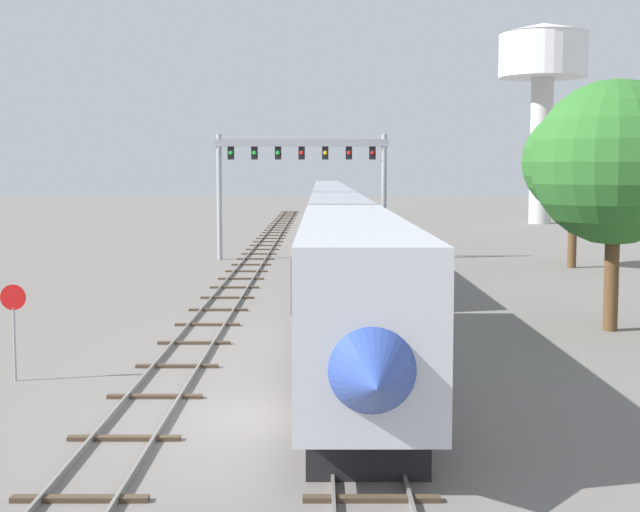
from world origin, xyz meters
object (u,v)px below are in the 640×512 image
at_px(water_tower, 544,65).
at_px(trackside_tree_left, 615,163).
at_px(passenger_train, 333,216).
at_px(trackside_tree_mid, 575,162).
at_px(stop_sign, 15,318).
at_px(signal_gantry, 302,167).

distance_m(water_tower, trackside_tree_left, 76.52).
xyz_separation_m(passenger_train, trackside_tree_mid, (15.21, -14.23, 4.13)).
xyz_separation_m(stop_sign, trackside_tree_left, (20.34, 8.76, 4.63)).
relative_size(passenger_train, trackside_tree_mid, 11.34).
height_order(water_tower, trackside_tree_mid, water_tower).
bearing_deg(water_tower, trackside_tree_mid, -100.96).
distance_m(passenger_train, trackside_tree_mid, 21.23).
bearing_deg(signal_gantry, stop_sign, -101.51).
height_order(signal_gantry, water_tower, water_tower).
distance_m(signal_gantry, trackside_tree_left, 31.90).
xyz_separation_m(trackside_tree_left, trackside_tree_mid, (4.87, 23.72, 0.24)).
relative_size(stop_sign, trackside_tree_left, 0.30).
xyz_separation_m(signal_gantry, trackside_tree_mid, (17.46, -5.59, 0.29)).
height_order(passenger_train, water_tower, water_tower).
bearing_deg(trackside_tree_left, stop_sign, -156.70).
height_order(passenger_train, trackside_tree_mid, trackside_tree_mid).
relative_size(signal_gantry, trackside_tree_left, 1.25).
bearing_deg(passenger_train, trackside_tree_mid, -43.09).
relative_size(trackside_tree_left, trackside_tree_mid, 0.96).
bearing_deg(signal_gantry, passenger_train, 75.40).
xyz_separation_m(passenger_train, water_tower, (24.98, 36.21, 15.82)).
distance_m(signal_gantry, trackside_tree_mid, 18.34).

